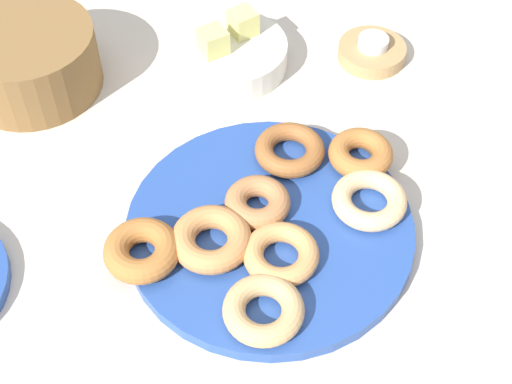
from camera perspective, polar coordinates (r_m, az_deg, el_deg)
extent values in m
plane|color=beige|center=(0.92, 1.04, -3.12)|extent=(2.40, 2.40, 0.00)
cylinder|color=#284C9E|center=(0.91, 1.05, -2.78)|extent=(0.35, 0.35, 0.02)
torus|color=tan|center=(0.82, 0.57, -8.92)|extent=(0.13, 0.13, 0.03)
torus|color=tan|center=(0.86, 1.90, -4.74)|extent=(0.12, 0.12, 0.02)
torus|color=#995B2D|center=(0.97, 2.56, 3.20)|extent=(0.09, 0.09, 0.02)
torus|color=#C6844C|center=(0.87, -3.40, -3.59)|extent=(0.10, 0.10, 0.03)
torus|color=#AD6B33|center=(0.97, 7.92, 2.89)|extent=(0.10, 0.10, 0.03)
torus|color=#B27547|center=(0.91, 0.06, -0.83)|extent=(0.11, 0.11, 0.03)
torus|color=#EABC84|center=(0.92, 8.57, -0.61)|extent=(0.13, 0.13, 0.02)
torus|color=#AD6B33|center=(0.87, -8.63, -4.40)|extent=(0.10, 0.10, 0.03)
cylinder|color=tan|center=(1.15, 8.76, 10.42)|extent=(0.10, 0.10, 0.02)
cylinder|color=silver|center=(1.14, 8.87, 11.13)|extent=(0.04, 0.04, 0.01)
cylinder|color=brown|center=(1.11, -16.85, 9.55)|extent=(0.27, 0.27, 0.09)
cylinder|color=silver|center=(1.12, -1.90, 10.34)|extent=(0.16, 0.16, 0.04)
cube|color=#DBD67A|center=(1.08, -3.27, 11.33)|extent=(0.04, 0.04, 0.04)
cube|color=#DBD67A|center=(1.11, -1.02, 12.71)|extent=(0.04, 0.04, 0.04)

